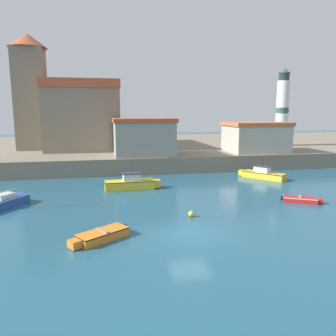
% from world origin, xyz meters
% --- Properties ---
extents(ground_plane, '(200.00, 200.00, 0.00)m').
position_xyz_m(ground_plane, '(0.00, 0.00, 0.00)').
color(ground_plane, '#235670').
extents(quay_seawall, '(120.00, 40.00, 2.05)m').
position_xyz_m(quay_seawall, '(0.00, 39.91, 1.02)').
color(quay_seawall, gray).
rests_on(quay_seawall, ground).
extents(dinghy_red_0, '(3.22, 2.24, 0.53)m').
position_xyz_m(dinghy_red_0, '(11.30, 5.25, 0.25)').
color(dinghy_red_0, red).
rests_on(dinghy_red_0, ground).
extents(dinghy_orange_1, '(3.71, 2.98, 0.62)m').
position_xyz_m(dinghy_orange_1, '(-5.60, 0.13, 0.30)').
color(dinghy_orange_1, orange).
rests_on(dinghy_orange_1, ground).
extents(motorboat_yellow_4, '(4.33, 5.10, 2.38)m').
position_xyz_m(motorboat_yellow_4, '(12.86, 15.27, 0.53)').
color(motorboat_yellow_4, yellow).
rests_on(motorboat_yellow_4, ground).
extents(motorboat_yellow_5, '(5.64, 1.78, 2.56)m').
position_xyz_m(motorboat_yellow_5, '(-2.60, 12.95, 0.61)').
color(motorboat_yellow_5, yellow).
rests_on(motorboat_yellow_5, ground).
extents(mooring_buoy, '(0.44, 0.44, 0.44)m').
position_xyz_m(mooring_buoy, '(0.98, 3.32, 0.22)').
color(mooring_buoy, yellow).
rests_on(mooring_buoy, ground).
extents(church, '(15.54, 18.04, 16.67)m').
position_xyz_m(church, '(-9.09, 35.42, 7.66)').
color(church, gray).
rests_on(church, quay_seawall).
extents(lighthouse, '(2.04, 2.04, 12.55)m').
position_xyz_m(lighthouse, '(24.00, 30.76, 8.13)').
color(lighthouse, silver).
rests_on(lighthouse, quay_seawall).
extents(harbor_shed_near_wharf, '(7.87, 6.33, 4.79)m').
position_xyz_m(harbor_shed_near_wharf, '(0.00, 23.21, 4.47)').
color(harbor_shed_near_wharf, gray).
rests_on(harbor_shed_near_wharf, quay_seawall).
extents(harbor_shed_mid_row, '(8.20, 6.69, 4.18)m').
position_xyz_m(harbor_shed_mid_row, '(16.00, 23.78, 4.16)').
color(harbor_shed_mid_row, '#BCB29E').
rests_on(harbor_shed_mid_row, quay_seawall).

